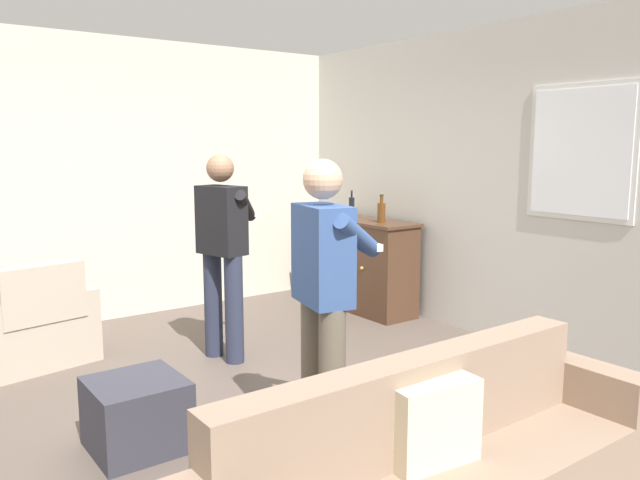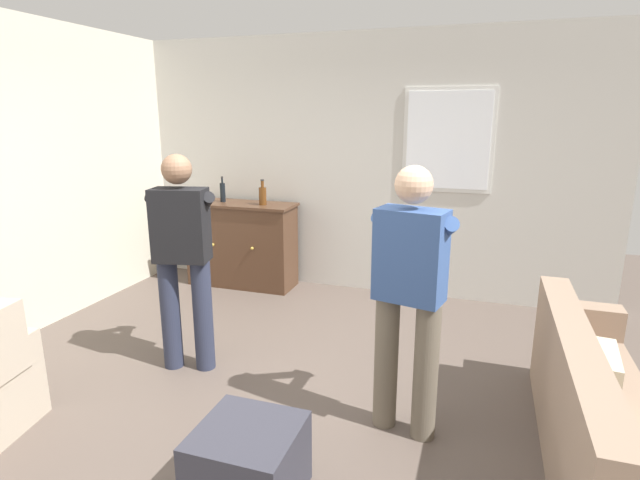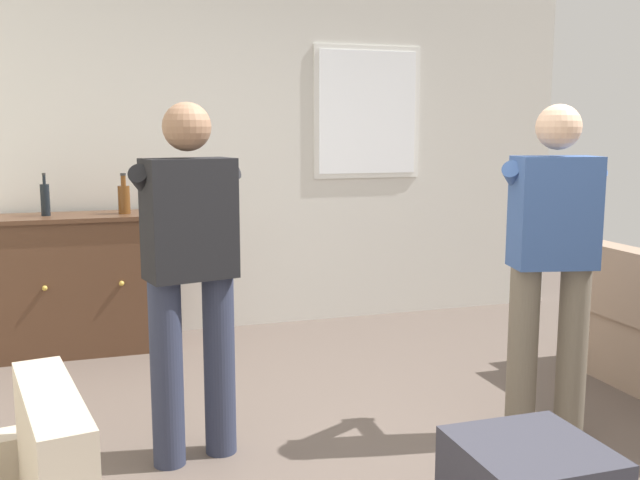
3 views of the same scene
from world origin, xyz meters
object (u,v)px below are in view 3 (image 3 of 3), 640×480
object	(u,v)px
bottle_wine_green	(124,198)
bottle_liquor_amber	(45,199)
person_standing_left	(190,265)
person_standing_right	(551,256)
sideboard_cabinet	(84,283)

from	to	relation	value
bottle_wine_green	bottle_liquor_amber	xyz separation A→B (m)	(-0.52, 0.03, 0.01)
bottle_liquor_amber	person_standing_left	world-z (taller)	person_standing_left
bottle_wine_green	person_standing_right	distance (m)	2.93
person_standing_left	person_standing_right	bearing A→B (deg)	-9.12
person_standing_right	bottle_liquor_amber	bearing A→B (deg)	138.26
bottle_wine_green	person_standing_right	bearing A→B (deg)	-48.00
person_standing_left	bottle_liquor_amber	bearing A→B (deg)	110.70
person_standing_right	sideboard_cabinet	bearing A→B (deg)	135.67
bottle_wine_green	bottle_liquor_amber	world-z (taller)	bottle_liquor_amber
person_standing_left	person_standing_right	world-z (taller)	same
sideboard_cabinet	bottle_wine_green	bearing A→B (deg)	-4.56
sideboard_cabinet	person_standing_left	size ratio (longest dim) A/B	0.76
sideboard_cabinet	bottle_wine_green	world-z (taller)	bottle_wine_green
sideboard_cabinet	bottle_liquor_amber	size ratio (longest dim) A/B	4.33
sideboard_cabinet	person_standing_right	size ratio (longest dim) A/B	0.76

